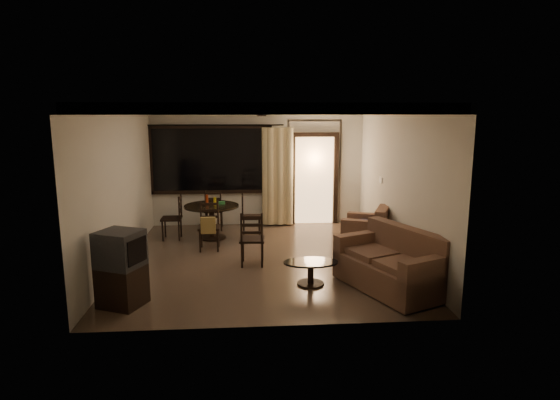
{
  "coord_description": "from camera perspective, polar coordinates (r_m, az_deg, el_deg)",
  "views": [
    {
      "loc": [
        -0.3,
        -8.3,
        2.71
      ],
      "look_at": [
        0.34,
        0.2,
        1.07
      ],
      "focal_mm": 30.0,
      "sensor_mm": 36.0,
      "label": 1
    }
  ],
  "objects": [
    {
      "name": "side_chair",
      "position": [
        8.35,
        -3.4,
        -5.98
      ],
      "size": [
        0.46,
        0.46,
        0.98
      ],
      "rotation": [
        0.0,
        0.0,
        3.08
      ],
      "color": "black",
      "rests_on": "ground"
    },
    {
      "name": "dining_chair_north",
      "position": [
        10.88,
        -8.05,
        -2.12
      ],
      "size": [
        0.42,
        0.42,
        0.95
      ],
      "rotation": [
        0.0,
        0.0,
        3.15
      ],
      "color": "black",
      "rests_on": "ground"
    },
    {
      "name": "coffee_table",
      "position": [
        7.45,
        3.76,
        -8.4
      ],
      "size": [
        0.86,
        0.52,
        0.38
      ],
      "rotation": [
        0.0,
        0.0,
        0.33
      ],
      "color": "black",
      "rests_on": "ground"
    },
    {
      "name": "ground",
      "position": [
        8.73,
        -2.12,
        -7.21
      ],
      "size": [
        5.5,
        5.5,
        0.0
      ],
      "primitive_type": "plane",
      "color": "#7F6651",
      "rests_on": "ground"
    },
    {
      "name": "tv_cabinet",
      "position": [
        6.95,
        -18.79,
        -7.9
      ],
      "size": [
        0.72,
        0.69,
        1.08
      ],
      "rotation": [
        0.0,
        0.0,
        -0.41
      ],
      "color": "black",
      "rests_on": "ground"
    },
    {
      "name": "dining_chair_west",
      "position": [
        10.24,
        -12.97,
        -3.12
      ],
      "size": [
        0.42,
        0.42,
        0.95
      ],
      "rotation": [
        0.0,
        0.0,
        -1.56
      ],
      "color": "black",
      "rests_on": "ground"
    },
    {
      "name": "sofa",
      "position": [
        7.44,
        13.59,
        -7.82
      ],
      "size": [
        1.52,
        1.94,
        0.92
      ],
      "rotation": [
        0.0,
        0.0,
        0.41
      ],
      "color": "#4F2D24",
      "rests_on": "ground"
    },
    {
      "name": "dining_chair_east",
      "position": [
        10.13,
        -3.55,
        -3.01
      ],
      "size": [
        0.42,
        0.42,
        0.95
      ],
      "rotation": [
        0.0,
        0.0,
        1.58
      ],
      "color": "black",
      "rests_on": "ground"
    },
    {
      "name": "armchair",
      "position": [
        9.4,
        10.67,
        -3.88
      ],
      "size": [
        1.09,
        1.09,
        0.83
      ],
      "rotation": [
        0.0,
        0.0,
        -0.4
      ],
      "color": "#4F2D24",
      "rests_on": "ground"
    },
    {
      "name": "room_shell",
      "position": [
        10.15,
        0.79,
        5.9
      ],
      "size": [
        5.5,
        6.7,
        5.5
      ],
      "color": "beige",
      "rests_on": "ground"
    },
    {
      "name": "dining_table",
      "position": [
        10.09,
        -8.32,
        -1.47
      ],
      "size": [
        1.16,
        1.16,
        0.95
      ],
      "rotation": [
        0.0,
        0.0,
        0.01
      ],
      "color": "black",
      "rests_on": "ground"
    },
    {
      "name": "dining_chair_south",
      "position": [
        9.32,
        -8.61,
        -4.21
      ],
      "size": [
        0.42,
        0.48,
        0.95
      ],
      "rotation": [
        0.0,
        0.0,
        0.01
      ],
      "color": "black",
      "rests_on": "ground"
    }
  ]
}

